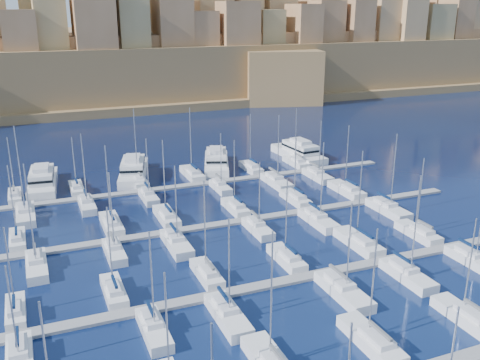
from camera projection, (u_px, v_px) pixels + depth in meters
name	position (u px, v px, depth m)	size (l,w,h in m)	color
ground	(271.00, 244.00, 84.11)	(600.00, 600.00, 0.00)	#060C32
pontoon_mid_near	(308.00, 277.00, 73.48)	(84.00, 2.00, 0.40)	slate
pontoon_mid_far	(246.00, 220.00, 92.86)	(84.00, 2.00, 0.40)	slate
pontoon_far	(206.00, 183.00, 112.24)	(84.00, 2.00, 0.40)	slate
sailboat_3	(371.00, 340.00, 58.50)	(2.87, 9.56, 14.08)	silver
sailboat_4	(466.00, 317.00, 62.98)	(2.71, 9.03, 13.30)	silver
sailboat_12	(16.00, 312.00, 64.10)	(2.28, 7.58, 11.78)	silver
sailboat_13	(114.00, 291.00, 68.61)	(2.48, 8.28, 12.44)	silver
sailboat_14	(207.00, 274.00, 73.13)	(2.49, 8.29, 14.34)	silver
sailboat_15	(287.00, 258.00, 77.64)	(2.57, 8.56, 13.09)	silver
sailboat_16	(359.00, 242.00, 82.90)	(3.02, 10.08, 15.50)	silver
sailboat_17	(418.00, 233.00, 86.34)	(2.66, 8.88, 13.43)	silver
sailboat_18	(20.00, 359.00, 55.39)	(2.66, 8.87, 12.08)	silver
sailboat_19	(154.00, 329.00, 60.60)	(2.57, 8.57, 13.26)	silver
sailboat_20	(228.00, 315.00, 63.32)	(2.87, 9.56, 13.57)	silver
sailboat_21	(343.00, 291.00, 68.74)	(3.04, 10.13, 13.30)	silver
sailboat_22	(407.00, 275.00, 72.84)	(2.79, 9.30, 15.43)	silver
sailboat_23	(472.00, 260.00, 77.21)	(2.68, 8.94, 14.16)	silver
sailboat_24	(18.00, 240.00, 83.80)	(2.40, 8.01, 13.07)	silver
sailboat_25	(112.00, 224.00, 89.77)	(2.89, 9.62, 14.54)	silver
sailboat_26	(167.00, 216.00, 93.05)	(2.81, 9.37, 14.56)	silver
sailboat_27	(236.00, 207.00, 97.27)	(2.56, 8.55, 13.51)	silver
sailboat_28	(296.00, 199.00, 101.77)	(2.61, 8.71, 12.80)	silver
sailboat_29	(347.00, 190.00, 106.53)	(2.98, 9.94, 14.00)	silver
sailboat_30	(37.00, 265.00, 75.44)	(2.81, 9.36, 16.17)	silver
sailboat_31	(114.00, 251.00, 79.79)	(2.51, 8.38, 13.56)	silver
sailboat_32	(177.00, 243.00, 82.57)	(2.93, 9.76, 13.68)	silver
sailboat_33	(258.00, 228.00, 88.22)	(2.50, 8.35, 12.43)	silver
sailboat_34	(318.00, 220.00, 91.55)	(2.93, 9.77, 14.84)	silver
sailboat_35	(388.00, 209.00, 96.53)	(3.04, 10.12, 15.06)	silver
sailboat_36	(15.00, 196.00, 103.08)	(2.40, 8.00, 12.54)	silver
sailboat_37	(77.00, 189.00, 107.36)	(2.50, 8.33, 11.51)	silver
sailboat_38	(138.00, 180.00, 112.26)	(2.79, 9.29, 16.16)	silver
sailboat_39	(192.00, 174.00, 116.84)	(2.99, 9.97, 15.51)	silver
sailboat_40	(251.00, 168.00, 121.22)	(2.61, 8.71, 13.27)	silver
sailboat_41	(296.00, 162.00, 125.54)	(2.72, 9.08, 13.67)	silver
sailboat_42	(26.00, 214.00, 93.96)	(3.15, 10.51, 17.06)	silver
sailboat_43	(87.00, 205.00, 98.58)	(2.59, 8.64, 14.58)	silver
sailboat_44	(149.00, 196.00, 102.88)	(2.49, 8.29, 12.58)	silver
sailboat_45	(220.00, 187.00, 108.37)	(2.36, 7.88, 12.24)	silver
sailboat_46	(276.00, 181.00, 111.68)	(3.04, 10.14, 15.23)	silver
sailboat_47	(317.00, 175.00, 115.68)	(2.79, 9.29, 13.18)	silver
motor_yacht_a	(43.00, 180.00, 109.13)	(6.96, 17.96, 5.25)	silver
motor_yacht_b	(134.00, 170.00, 116.16)	(10.05, 19.07, 5.25)	silver
motor_yacht_c	(216.00, 161.00, 122.68)	(10.75, 18.33, 5.25)	silver
motor_yacht_d	(299.00, 152.00, 130.55)	(6.59, 18.29, 5.25)	silver
fortified_city	(107.00, 60.00, 216.25)	(460.00, 108.95, 59.52)	brown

